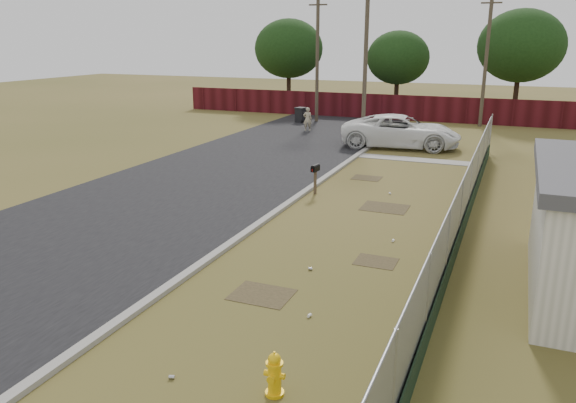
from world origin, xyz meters
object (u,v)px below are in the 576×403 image
at_px(pickup_truck, 401,131).
at_px(trash_bin, 301,115).
at_px(fire_hydrant, 274,375).
at_px(mailbox, 315,171).
at_px(pedestrian, 308,119).

height_order(pickup_truck, trash_bin, pickup_truck).
xyz_separation_m(fire_hydrant, mailbox, (-3.61, 12.16, 0.54)).
xyz_separation_m(mailbox, trash_bin, (-7.27, 17.39, -0.38)).
height_order(fire_hydrant, pickup_truck, pickup_truck).
xyz_separation_m(fire_hydrant, pedestrian, (-9.12, 26.14, 0.38)).
height_order(fire_hydrant, pedestrian, pedestrian).
bearing_deg(fire_hydrant, pedestrian, 109.23).
bearing_deg(pedestrian, trash_bin, -84.88).
bearing_deg(mailbox, fire_hydrant, -73.46).
distance_m(mailbox, pedestrian, 15.03).
distance_m(fire_hydrant, trash_bin, 31.48).
distance_m(mailbox, pickup_truck, 10.83).
bearing_deg(fire_hydrant, mailbox, 106.54).
bearing_deg(pedestrian, fire_hydrant, 86.90).
distance_m(mailbox, trash_bin, 18.85).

